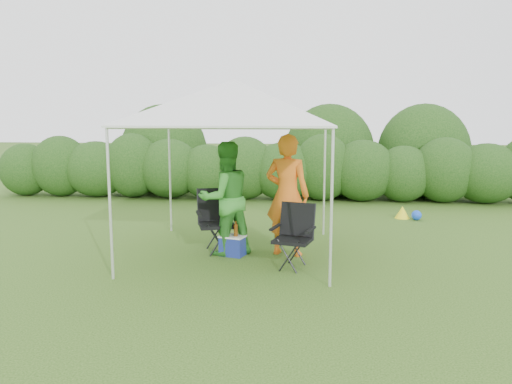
# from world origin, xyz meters

# --- Properties ---
(ground) EXTENTS (70.00, 70.00, 0.00)m
(ground) POSITION_xyz_m (0.00, 0.00, 0.00)
(ground) COLOR #3F631F
(hedge) EXTENTS (15.28, 1.53, 1.80)m
(hedge) POSITION_xyz_m (0.09, 6.00, 0.83)
(hedge) COLOR #264B17
(hedge) RESTS_ON ground
(canopy) EXTENTS (3.10, 3.10, 2.83)m
(canopy) POSITION_xyz_m (0.00, 0.50, 2.46)
(canopy) COLOR silver
(canopy) RESTS_ON ground
(chair_right) EXTENTS (0.69, 0.66, 0.96)m
(chair_right) POSITION_xyz_m (1.00, -0.13, 0.54)
(chair_right) COLOR black
(chair_right) RESTS_ON ground
(chair_left) EXTENTS (0.77, 0.73, 1.05)m
(chair_left) POSITION_xyz_m (-0.34, 0.64, 0.59)
(chair_left) COLOR black
(chair_left) RESTS_ON ground
(man) EXTENTS (0.81, 0.63, 1.98)m
(man) POSITION_xyz_m (0.86, 0.52, 0.99)
(man) COLOR orange
(man) RESTS_ON ground
(woman) EXTENTS (1.14, 1.07, 1.85)m
(woman) POSITION_xyz_m (-0.15, 0.47, 0.93)
(woman) COLOR green
(woman) RESTS_ON ground
(cooler) EXTENTS (0.46, 0.39, 0.33)m
(cooler) POSITION_xyz_m (-0.02, 0.36, 0.17)
(cooler) COLOR navy
(cooler) RESTS_ON ground
(bottle) EXTENTS (0.07, 0.07, 0.25)m
(bottle) POSITION_xyz_m (0.04, 0.32, 0.46)
(bottle) COLOR #592D0C
(bottle) RESTS_ON cooler
(lawn_toy) EXTENTS (0.54, 0.45, 0.27)m
(lawn_toy) POSITION_xyz_m (3.37, 3.70, 0.13)
(lawn_toy) COLOR yellow
(lawn_toy) RESTS_ON ground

